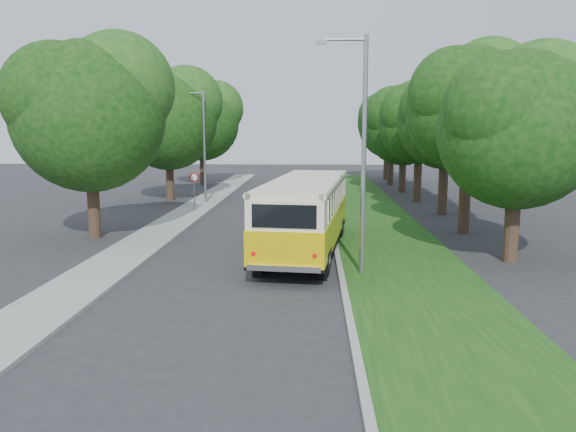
{
  "coord_description": "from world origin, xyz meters",
  "views": [
    {
      "loc": [
        2.61,
        -21.25,
        4.98
      ],
      "look_at": [
        1.61,
        1.3,
        1.5
      ],
      "focal_mm": 35.0,
      "sensor_mm": 36.0,
      "label": 1
    }
  ],
  "objects_px": {
    "vintage_bus": "(306,216)",
    "car_blue": "(318,190)",
    "car_grey": "(301,179)",
    "car_silver": "(320,212)",
    "lamppost_far": "(203,143)",
    "car_white": "(297,190)",
    "lamppost_near": "(361,148)"
  },
  "relations": [
    {
      "from": "vintage_bus",
      "to": "car_blue",
      "type": "height_order",
      "value": "vintage_bus"
    },
    {
      "from": "car_silver",
      "to": "car_white",
      "type": "xyz_separation_m",
      "value": [
        -1.52,
        10.23,
        0.05
      ]
    },
    {
      "from": "car_grey",
      "to": "vintage_bus",
      "type": "bearing_deg",
      "value": -77.56
    },
    {
      "from": "lamppost_far",
      "to": "car_white",
      "type": "relative_size",
      "value": 1.62
    },
    {
      "from": "vintage_bus",
      "to": "lamppost_far",
      "type": "bearing_deg",
      "value": 122.12
    },
    {
      "from": "vintage_bus",
      "to": "car_silver",
      "type": "xyz_separation_m",
      "value": [
        0.66,
        6.65,
        -0.83
      ]
    },
    {
      "from": "car_silver",
      "to": "car_white",
      "type": "relative_size",
      "value": 0.9
    },
    {
      "from": "lamppost_near",
      "to": "car_silver",
      "type": "bearing_deg",
      "value": 96.75
    },
    {
      "from": "lamppost_near",
      "to": "car_white",
      "type": "xyz_separation_m",
      "value": [
        -2.72,
        20.43,
        -3.6
      ]
    },
    {
      "from": "vintage_bus",
      "to": "car_silver",
      "type": "relative_size",
      "value": 2.48
    },
    {
      "from": "car_grey",
      "to": "car_silver",
      "type": "bearing_deg",
      "value": -75.34
    },
    {
      "from": "vintage_bus",
      "to": "car_grey",
      "type": "bearing_deg",
      "value": 98.43
    },
    {
      "from": "lamppost_near",
      "to": "car_white",
      "type": "distance_m",
      "value": 20.92
    },
    {
      "from": "car_silver",
      "to": "car_blue",
      "type": "xyz_separation_m",
      "value": [
        0.0,
        12.05,
        -0.1
      ]
    },
    {
      "from": "lamppost_near",
      "to": "vintage_bus",
      "type": "bearing_deg",
      "value": 117.8
    },
    {
      "from": "car_blue",
      "to": "car_grey",
      "type": "xyz_separation_m",
      "value": [
        -1.4,
        9.49,
        -0.0
      ]
    },
    {
      "from": "car_white",
      "to": "car_blue",
      "type": "distance_m",
      "value": 2.37
    },
    {
      "from": "vintage_bus",
      "to": "car_blue",
      "type": "relative_size",
      "value": 2.44
    },
    {
      "from": "car_blue",
      "to": "car_white",
      "type": "bearing_deg",
      "value": -124.36
    },
    {
      "from": "car_white",
      "to": "lamppost_far",
      "type": "bearing_deg",
      "value": -174.32
    },
    {
      "from": "lamppost_near",
      "to": "car_white",
      "type": "bearing_deg",
      "value": 97.59
    },
    {
      "from": "lamppost_near",
      "to": "car_blue",
      "type": "xyz_separation_m",
      "value": [
        -1.21,
        22.25,
        -3.75
      ]
    },
    {
      "from": "lamppost_near",
      "to": "vintage_bus",
      "type": "xyz_separation_m",
      "value": [
        -1.87,
        3.54,
        -2.83
      ]
    },
    {
      "from": "car_silver",
      "to": "car_white",
      "type": "bearing_deg",
      "value": 97.97
    },
    {
      "from": "lamppost_far",
      "to": "lamppost_near",
      "type": "bearing_deg",
      "value": -64.29
    },
    {
      "from": "car_blue",
      "to": "lamppost_far",
      "type": "bearing_deg",
      "value": -148.61
    },
    {
      "from": "lamppost_far",
      "to": "vintage_bus",
      "type": "bearing_deg",
      "value": -64.8
    },
    {
      "from": "lamppost_far",
      "to": "car_blue",
      "type": "relative_size",
      "value": 1.76
    },
    {
      "from": "car_blue",
      "to": "car_grey",
      "type": "height_order",
      "value": "car_blue"
    },
    {
      "from": "vintage_bus",
      "to": "car_white",
      "type": "height_order",
      "value": "vintage_bus"
    },
    {
      "from": "car_white",
      "to": "car_grey",
      "type": "xyz_separation_m",
      "value": [
        0.11,
        11.31,
        -0.15
      ]
    },
    {
      "from": "lamppost_near",
      "to": "lamppost_far",
      "type": "xyz_separation_m",
      "value": [
        -8.91,
        18.5,
        -0.25
      ]
    }
  ]
}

